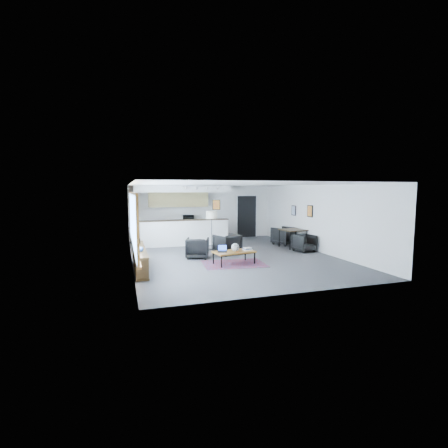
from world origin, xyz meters
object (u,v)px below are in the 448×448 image
object	(u,v)px
dining_chair_near	(304,244)
laptop	(222,250)
ceramic_pot	(235,247)
microwave	(188,217)
floor_lamp	(212,216)
coffee_table	(234,252)
book_stack	(247,249)
dining_chair_far	(284,236)
armchair_left	(197,247)
dining_table	(293,231)
armchair_right	(227,243)

from	to	relation	value
dining_chair_near	laptop	bearing A→B (deg)	-173.91
ceramic_pot	microwave	xyz separation A→B (m)	(-0.46, 5.42, 0.55)
microwave	ceramic_pot	bearing A→B (deg)	-77.83
floor_lamp	microwave	xyz separation A→B (m)	(-0.44, 2.61, -0.25)
laptop	ceramic_pot	size ratio (longest dim) A/B	1.34
laptop	dining_chair_near	bearing A→B (deg)	34.23
coffee_table	dining_chair_near	world-z (taller)	dining_chair_near
book_stack	dining_chair_near	bearing A→B (deg)	22.50
dining_chair_far	coffee_table	bearing A→B (deg)	17.13
laptop	microwave	xyz separation A→B (m)	(-0.05, 5.32, 0.62)
laptop	floor_lamp	world-z (taller)	floor_lamp
ceramic_pot	dining_chair_far	world-z (taller)	dining_chair_far
armchair_left	dining_chair_near	distance (m)	4.26
ceramic_pot	book_stack	distance (m)	0.47
book_stack	dining_table	bearing A→B (deg)	36.10
armchair_left	armchair_right	xyz separation A→B (m)	(1.22, 0.35, 0.02)
floor_lamp	dining_table	size ratio (longest dim) A/B	1.57
laptop	armchair_left	xyz separation A→B (m)	(-0.55, 1.22, -0.09)
dining_chair_near	dining_chair_far	distance (m)	1.69
book_stack	ceramic_pot	bearing A→B (deg)	-170.24
dining_chair_near	microwave	distance (m)	5.67
laptop	dining_chair_near	size ratio (longest dim) A/B	0.56
microwave	book_stack	bearing A→B (deg)	-72.99
coffee_table	armchair_left	size ratio (longest dim) A/B	1.77
armchair_right	dining_chair_far	world-z (taller)	armchair_right
ceramic_pot	book_stack	size ratio (longest dim) A/B	0.82
armchair_right	floor_lamp	bearing A→B (deg)	-96.09
book_stack	dining_chair_far	world-z (taller)	dining_chair_far
ceramic_pot	dining_table	bearing A→B (deg)	33.15
dining_table	microwave	bearing A→B (deg)	139.20
floor_lamp	coffee_table	bearing A→B (deg)	-90.10
ceramic_pot	laptop	bearing A→B (deg)	166.90
armchair_left	ceramic_pot	bearing A→B (deg)	144.27
floor_lamp	dining_chair_near	xyz separation A→B (m)	(3.33, -1.55, -1.03)
armchair_right	ceramic_pot	bearing A→B (deg)	60.52
armchair_left	book_stack	bearing A→B (deg)	156.97
book_stack	dining_chair_far	distance (m)	4.06
book_stack	floor_lamp	distance (m)	2.91
ceramic_pot	dining_chair_near	world-z (taller)	ceramic_pot
book_stack	floor_lamp	xyz separation A→B (m)	(-0.47, 2.73, 0.88)
dining_table	microwave	size ratio (longest dim) A/B	1.94
ceramic_pot	armchair_left	world-z (taller)	armchair_left
laptop	microwave	distance (m)	5.36
dining_table	dining_chair_near	bearing A→B (deg)	-90.00
book_stack	floor_lamp	world-z (taller)	floor_lamp
microwave	dining_table	bearing A→B (deg)	-33.46
coffee_table	ceramic_pot	distance (m)	0.17
ceramic_pot	microwave	size ratio (longest dim) A/B	0.51
floor_lamp	dining_chair_far	bearing A→B (deg)	2.43
ceramic_pot	microwave	bearing A→B (deg)	94.83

